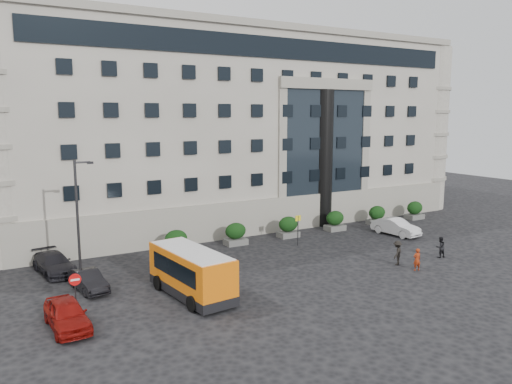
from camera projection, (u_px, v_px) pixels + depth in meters
ground at (273, 272)px, 34.03m from camera, size 120.00×120.00×0.00m
civic_building at (214, 130)px, 54.47m from camera, size 44.00×24.00×18.00m
entrance_column at (323, 159)px, 47.76m from camera, size 1.80×1.80×13.00m
hedge_a at (176, 242)px, 38.62m from camera, size 1.80×1.26×1.84m
hedge_b at (236, 234)px, 41.17m from camera, size 1.80×1.26×1.84m
hedge_c at (288, 227)px, 43.72m from camera, size 1.80×1.26×1.84m
hedge_d at (335, 221)px, 46.27m from camera, size 1.80×1.26×1.84m
hedge_e at (377, 215)px, 48.82m from camera, size 1.80×1.26×1.84m
hedge_f at (415, 210)px, 51.37m from camera, size 1.80×1.26×1.84m
street_lamp at (79, 220)px, 30.08m from camera, size 1.16×0.18×8.00m
bus_stop_sign at (298, 225)px, 40.76m from camera, size 0.50×0.08×2.52m
no_entry_sign at (75, 286)px, 26.52m from camera, size 0.64×0.16×2.32m
minibus at (191, 271)px, 29.40m from camera, size 3.13×6.94×2.81m
red_truck at (47, 219)px, 43.74m from camera, size 3.13×6.04×3.15m
parked_car_a at (67, 314)px, 25.05m from camera, size 1.98×4.42×1.48m
parked_car_b at (88, 281)px, 30.46m from camera, size 1.89×3.96×1.25m
parked_car_c at (54, 263)px, 33.76m from camera, size 2.62×4.99×1.38m
white_taxi at (396, 227)px, 44.55m from camera, size 2.16×4.68×1.49m
pedestrian_a at (417, 259)px, 34.36m from camera, size 0.64×0.49×1.56m
pedestrian_b at (440, 247)px, 37.48m from camera, size 0.85×0.71×1.60m
pedestrian_c at (397, 253)px, 35.66m from camera, size 1.31×1.12×1.76m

